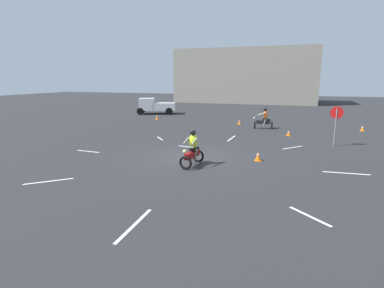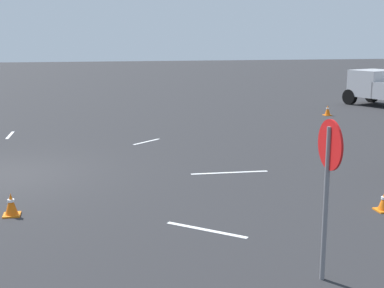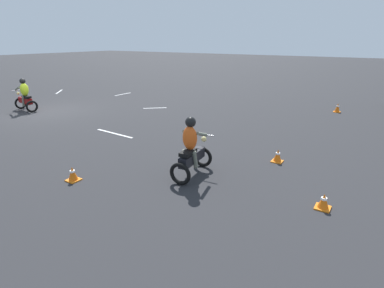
{
  "view_description": "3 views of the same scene",
  "coord_description": "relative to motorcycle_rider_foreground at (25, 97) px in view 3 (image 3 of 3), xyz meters",
  "views": [
    {
      "loc": [
        4.67,
        -13.49,
        3.84
      ],
      "look_at": [
        0.45,
        -1.23,
        1.0
      ],
      "focal_mm": 28.0,
      "sensor_mm": 36.0,
      "label": 1
    },
    {
      "loc": [
        13.47,
        1.96,
        3.4
      ],
      "look_at": [
        1.44,
        4.48,
        0.9
      ],
      "focal_mm": 50.0,
      "sensor_mm": 36.0,
      "label": 2
    },
    {
      "loc": [
        8.71,
        14.19,
        3.53
      ],
      "look_at": [
        2.42,
        10.19,
        0.9
      ],
      "focal_mm": 28.0,
      "sensor_mm": 36.0,
      "label": 3
    }
  ],
  "objects": [
    {
      "name": "lane_stripe_sw",
      "position": [
        -4.5,
        -3.82,
        -0.72
      ],
      "size": [
        1.35,
        1.26,
        0.01
      ],
      "primitive_type": "cube",
      "rotation": [
        0.0,
        0.0,
        5.46
      ],
      "color": "silver",
      "rests_on": "ground"
    },
    {
      "name": "traffic_cone_near_left",
      "position": [
        -8.25,
        13.62,
        -0.5
      ],
      "size": [
        0.32,
        0.32,
        0.46
      ],
      "color": "orange",
      "rests_on": "ground"
    },
    {
      "name": "traffic_cone_mid_left",
      "position": [
        -0.21,
        13.06,
        -0.54
      ],
      "size": [
        0.32,
        0.32,
        0.4
      ],
      "color": "orange",
      "rests_on": "ground"
    },
    {
      "name": "traffic_cone_near_right",
      "position": [
        1.86,
        14.73,
        -0.56
      ],
      "size": [
        0.32,
        0.32,
        0.35
      ],
      "color": "orange",
      "rests_on": "ground"
    },
    {
      "name": "motorcycle_rider_background",
      "position": [
        2.0,
        11.38,
        0.0
      ],
      "size": [
        1.54,
        0.76,
        1.66
      ],
      "rotation": [
        0.0,
        0.0,
        1.65
      ],
      "color": "black",
      "rests_on": "ground"
    },
    {
      "name": "ground_plane",
      "position": [
        -0.46,
        1.19,
        -0.73
      ],
      "size": [
        120.0,
        120.0,
        0.0
      ],
      "primitive_type": "plane",
      "color": "#28282B"
    },
    {
      "name": "lane_stripe_nw",
      "position": [
        -4.03,
        5.21,
        -0.72
      ],
      "size": [
        0.89,
        1.0,
        0.01
      ],
      "primitive_type": "cube",
      "rotation": [
        0.0,
        0.0,
        3.86
      ],
      "color": "silver",
      "rests_on": "ground"
    },
    {
      "name": "motorcycle_rider_foreground",
      "position": [
        0.0,
        0.0,
        0.0
      ],
      "size": [
        0.8,
        1.54,
        1.66
      ],
      "rotation": [
        0.0,
        0.0,
        3.03
      ],
      "color": "black",
      "rests_on": "ground"
    },
    {
      "name": "lane_stripe_w",
      "position": [
        -6.17,
        0.7,
        -0.72
      ],
      "size": [
        1.43,
        0.15,
        0.01
      ],
      "primitive_type": "cube",
      "rotation": [
        0.0,
        0.0,
        4.68
      ],
      "color": "silver",
      "rests_on": "ground"
    },
    {
      "name": "lane_stripe_n",
      "position": [
        0.4,
        6.77,
        -0.72
      ],
      "size": [
        0.19,
        1.98,
        0.01
      ],
      "primitive_type": "cube",
      "rotation": [
        0.0,
        0.0,
        3.1
      ],
      "color": "silver",
      "rests_on": "ground"
    },
    {
      "name": "traffic_cone_mid_center",
      "position": [
        3.93,
        8.93,
        -0.54
      ],
      "size": [
        0.32,
        0.32,
        0.39
      ],
      "color": "orange",
      "rests_on": "ground"
    }
  ]
}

